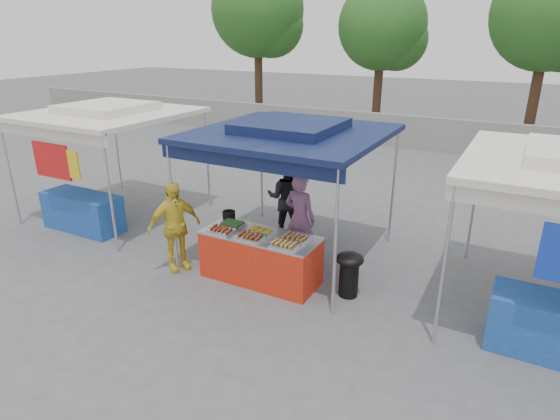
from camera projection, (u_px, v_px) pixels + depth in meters
The scene contains 23 objects.
ground_plane at pixel (264, 277), 8.18m from camera, with size 80.00×80.00×0.00m, color #5A5A5D.
back_wall at pixel (416, 133), 17.02m from camera, with size 40.00×0.25×1.20m, color gray.
main_canopy at pixel (290, 133), 8.14m from camera, with size 3.20×3.20×2.57m.
neighbor_stall_left at pixel (97, 151), 10.09m from camera, with size 3.20×3.20×2.57m.
tree_0 at pixel (261, 14), 20.50m from camera, with size 4.07×4.07×7.00m.
tree_1 at pixel (386, 29), 18.68m from camera, with size 3.57×3.52×6.05m.
tree_2 at pixel (554, 18), 15.54m from camera, with size 3.80×3.79×6.52m.
vendor_table at pixel (260, 257), 7.95m from camera, with size 2.00×0.80×0.85m.
food_tray_fl at pixel (221, 230), 7.87m from camera, with size 0.42×0.30×0.07m.
food_tray_fm at pixel (250, 237), 7.61m from camera, with size 0.42×0.30×0.07m.
food_tray_fr at pixel (284, 245), 7.33m from camera, with size 0.42×0.30×0.07m.
food_tray_bl at pixel (233, 224), 8.13m from camera, with size 0.42×0.30×0.07m.
food_tray_bm at pixel (262, 231), 7.86m from camera, with size 0.42×0.30×0.07m.
food_tray_br at pixel (295, 238), 7.57m from camera, with size 0.42×0.30×0.07m.
cooking_pot at pixel (229, 215), 8.45m from camera, with size 0.23×0.23×0.14m, color black.
skewer_cup at pixel (248, 232), 7.76m from camera, with size 0.09×0.09×0.11m, color silver.
wok_burner at pixel (349, 271), 7.46m from camera, with size 0.45×0.45×0.75m.
crate_left at pixel (262, 253), 8.75m from camera, with size 0.47×0.33×0.28m, color #1433A4.
crate_right at pixel (299, 263), 8.31m from camera, with size 0.52×0.36×0.31m, color #1433A4.
crate_stacked at pixel (299, 248), 8.21m from camera, with size 0.51×0.36×0.31m, color #1433A4.
vendor_woman at pixel (300, 218), 8.48m from camera, with size 0.62×0.40×1.69m, color #8A587E.
helper_man at pixel (287, 198), 9.56m from camera, with size 0.82×0.64×1.69m, color black.
customer_person at pixel (174, 227), 8.19m from camera, with size 0.96×0.40×1.64m, color yellow.
Camera 1 is at (3.70, -6.23, 3.99)m, focal length 30.00 mm.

